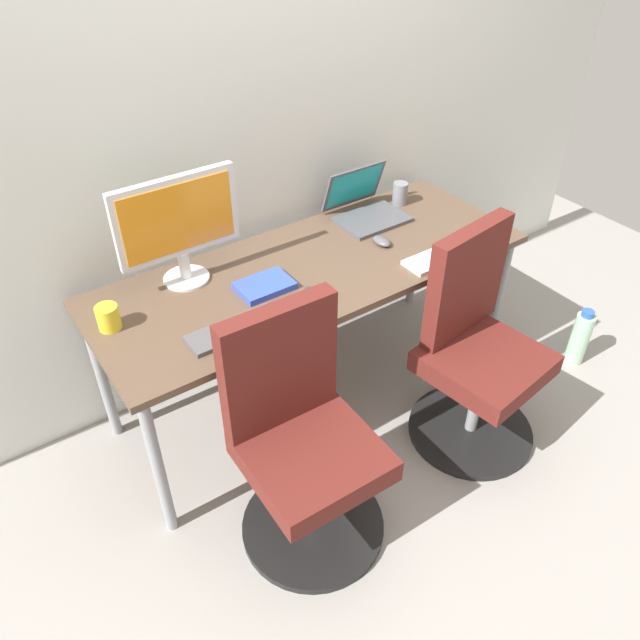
{
  "coord_description": "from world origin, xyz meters",
  "views": [
    {
      "loc": [
        -1.19,
        -1.76,
        2.09
      ],
      "look_at": [
        0.0,
        -0.05,
        0.46
      ],
      "focal_mm": 34.78,
      "sensor_mm": 36.0,
      "label": 1
    }
  ],
  "objects_px": {
    "water_bottle_on_floor": "(580,338)",
    "coffee_mug": "(108,318)",
    "office_chair_left": "(302,444)",
    "open_laptop": "(365,206)",
    "desktop_monitor": "(178,223)",
    "office_chair_right": "(475,352)"
  },
  "relations": [
    {
      "from": "water_bottle_on_floor",
      "to": "desktop_monitor",
      "type": "relative_size",
      "value": 0.65
    },
    {
      "from": "water_bottle_on_floor",
      "to": "coffee_mug",
      "type": "height_order",
      "value": "coffee_mug"
    },
    {
      "from": "open_laptop",
      "to": "water_bottle_on_floor",
      "type": "bearing_deg",
      "value": -44.89
    },
    {
      "from": "water_bottle_on_floor",
      "to": "coffee_mug",
      "type": "bearing_deg",
      "value": 162.42
    },
    {
      "from": "office_chair_left",
      "to": "desktop_monitor",
      "type": "distance_m",
      "value": 0.92
    },
    {
      "from": "office_chair_left",
      "to": "desktop_monitor",
      "type": "bearing_deg",
      "value": 93.2
    },
    {
      "from": "office_chair_left",
      "to": "water_bottle_on_floor",
      "type": "distance_m",
      "value": 1.65
    },
    {
      "from": "office_chair_left",
      "to": "water_bottle_on_floor",
      "type": "xyz_separation_m",
      "value": [
        1.62,
        -0.02,
        -0.28
      ]
    },
    {
      "from": "water_bottle_on_floor",
      "to": "open_laptop",
      "type": "distance_m",
      "value": 1.26
    },
    {
      "from": "office_chair_left",
      "to": "water_bottle_on_floor",
      "type": "bearing_deg",
      "value": -0.7
    },
    {
      "from": "open_laptop",
      "to": "office_chair_left",
      "type": "bearing_deg",
      "value": -138.5
    },
    {
      "from": "office_chair_right",
      "to": "desktop_monitor",
      "type": "distance_m",
      "value": 1.28
    },
    {
      "from": "office_chair_right",
      "to": "open_laptop",
      "type": "relative_size",
      "value": 3.03
    },
    {
      "from": "water_bottle_on_floor",
      "to": "desktop_monitor",
      "type": "xyz_separation_m",
      "value": [
        -1.67,
        0.77,
        0.82
      ]
    },
    {
      "from": "office_chair_right",
      "to": "open_laptop",
      "type": "height_order",
      "value": "office_chair_right"
    },
    {
      "from": "water_bottle_on_floor",
      "to": "desktop_monitor",
      "type": "bearing_deg",
      "value": 155.33
    },
    {
      "from": "office_chair_right",
      "to": "desktop_monitor",
      "type": "bearing_deg",
      "value": 140.19
    },
    {
      "from": "office_chair_left",
      "to": "coffee_mug",
      "type": "distance_m",
      "value": 0.81
    },
    {
      "from": "office_chair_left",
      "to": "office_chair_right",
      "type": "relative_size",
      "value": 1.0
    },
    {
      "from": "water_bottle_on_floor",
      "to": "office_chair_right",
      "type": "bearing_deg",
      "value": 178.56
    },
    {
      "from": "office_chair_right",
      "to": "water_bottle_on_floor",
      "type": "bearing_deg",
      "value": -1.44
    },
    {
      "from": "water_bottle_on_floor",
      "to": "coffee_mug",
      "type": "relative_size",
      "value": 3.37
    }
  ]
}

